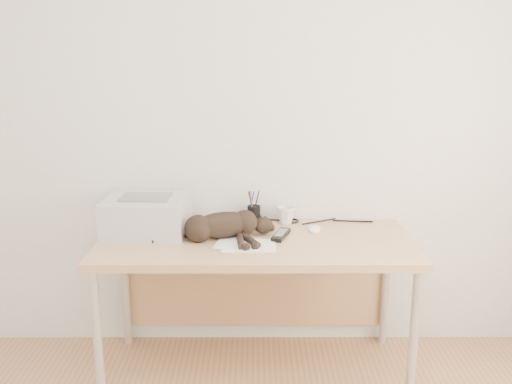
{
  "coord_description": "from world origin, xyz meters",
  "views": [
    {
      "loc": [
        -0.0,
        -1.36,
        1.68
      ],
      "look_at": [
        0.0,
        1.34,
        1.0
      ],
      "focal_mm": 40.0,
      "sensor_mm": 36.0,
      "label": 1
    }
  ],
  "objects_px": {
    "mug": "(286,215)",
    "pen_cup": "(254,214)",
    "mouse": "(314,227)",
    "printer": "(147,215)",
    "desk": "(256,258)",
    "cat": "(220,227)"
  },
  "relations": [
    {
      "from": "mouse",
      "to": "mug",
      "type": "bearing_deg",
      "value": 145.65
    },
    {
      "from": "printer",
      "to": "mug",
      "type": "xyz_separation_m",
      "value": [
        0.74,
        0.16,
        -0.05
      ]
    },
    {
      "from": "printer",
      "to": "mug",
      "type": "height_order",
      "value": "printer"
    },
    {
      "from": "pen_cup",
      "to": "printer",
      "type": "bearing_deg",
      "value": -162.71
    },
    {
      "from": "cat",
      "to": "mouse",
      "type": "distance_m",
      "value": 0.52
    },
    {
      "from": "printer",
      "to": "mug",
      "type": "relative_size",
      "value": 4.26
    },
    {
      "from": "pen_cup",
      "to": "cat",
      "type": "bearing_deg",
      "value": -122.48
    },
    {
      "from": "cat",
      "to": "mouse",
      "type": "height_order",
      "value": "cat"
    },
    {
      "from": "cat",
      "to": "pen_cup",
      "type": "xyz_separation_m",
      "value": [
        0.17,
        0.27,
        -0.01
      ]
    },
    {
      "from": "desk",
      "to": "cat",
      "type": "relative_size",
      "value": 2.51
    },
    {
      "from": "mug",
      "to": "pen_cup",
      "type": "height_order",
      "value": "pen_cup"
    },
    {
      "from": "printer",
      "to": "mouse",
      "type": "relative_size",
      "value": 3.65
    },
    {
      "from": "desk",
      "to": "mouse",
      "type": "distance_m",
      "value": 0.36
    },
    {
      "from": "desk",
      "to": "pen_cup",
      "type": "distance_m",
      "value": 0.28
    },
    {
      "from": "printer",
      "to": "mug",
      "type": "bearing_deg",
      "value": 12.55
    },
    {
      "from": "cat",
      "to": "mouse",
      "type": "xyz_separation_m",
      "value": [
        0.49,
        0.14,
        -0.04
      ]
    },
    {
      "from": "desk",
      "to": "mug",
      "type": "distance_m",
      "value": 0.31
    },
    {
      "from": "mug",
      "to": "pen_cup",
      "type": "distance_m",
      "value": 0.18
    },
    {
      "from": "desk",
      "to": "mouse",
      "type": "relative_size",
      "value": 13.25
    },
    {
      "from": "desk",
      "to": "printer",
      "type": "bearing_deg",
      "value": 177.07
    },
    {
      "from": "mug",
      "to": "printer",
      "type": "bearing_deg",
      "value": -167.45
    },
    {
      "from": "cat",
      "to": "mug",
      "type": "height_order",
      "value": "cat"
    }
  ]
}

